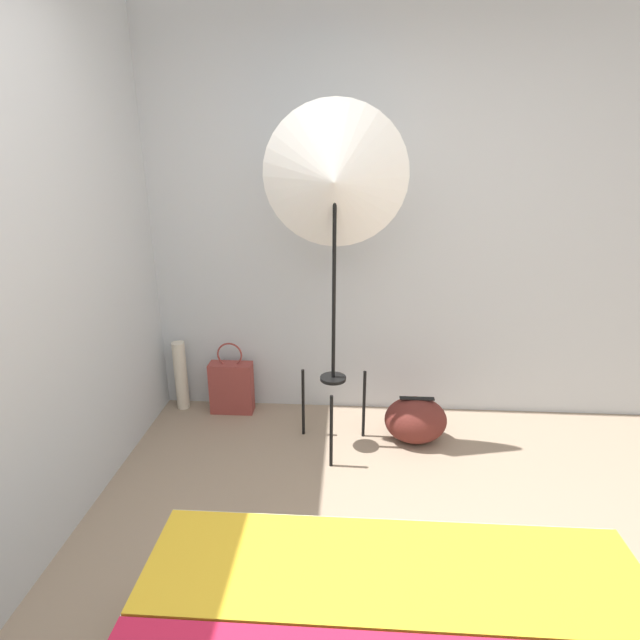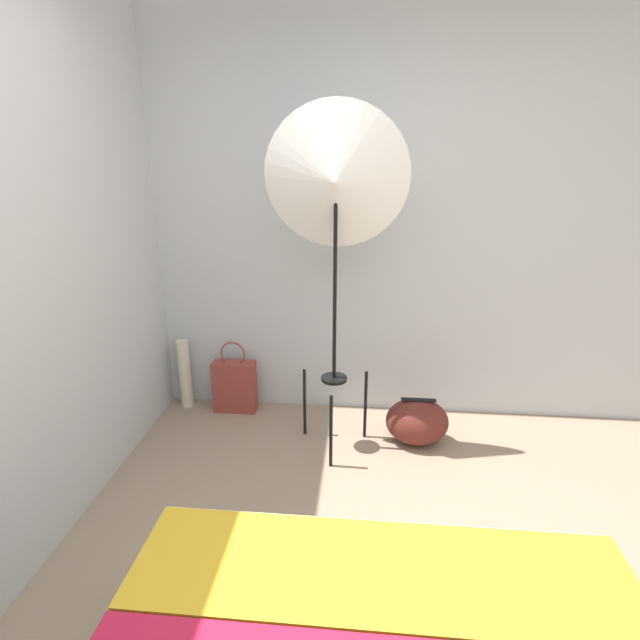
% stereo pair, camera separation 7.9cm
% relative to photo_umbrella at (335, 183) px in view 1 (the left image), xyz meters
% --- Properties ---
extents(wall_back, '(8.00, 0.05, 2.60)m').
position_rel_photo_umbrella_xyz_m(wall_back, '(0.25, 0.53, -0.30)').
color(wall_back, '#B7BCC1').
rests_on(wall_back, ground_plane).
extents(wall_side_left, '(0.05, 8.00, 2.60)m').
position_rel_photo_umbrella_xyz_m(wall_side_left, '(-1.26, -0.55, -0.30)').
color(wall_side_left, '#B7BCC1').
rests_on(wall_side_left, ground_plane).
extents(photo_umbrella, '(0.80, 0.37, 2.02)m').
position_rel_photo_umbrella_xyz_m(photo_umbrella, '(0.00, 0.00, 0.00)').
color(photo_umbrella, black).
rests_on(photo_umbrella, ground_plane).
extents(tote_bag, '(0.30, 0.12, 0.52)m').
position_rel_photo_umbrella_xyz_m(tote_bag, '(-0.73, 0.38, -1.41)').
color(tote_bag, brown).
rests_on(tote_bag, ground_plane).
extents(duffel_bag, '(0.39, 0.30, 0.31)m').
position_rel_photo_umbrella_xyz_m(duffel_bag, '(0.52, 0.08, -1.45)').
color(duffel_bag, '#5B231E').
rests_on(duffel_bag, ground_plane).
extents(paper_roll, '(0.09, 0.09, 0.50)m').
position_rel_photo_umbrella_xyz_m(paper_roll, '(-1.09, 0.42, -1.35)').
color(paper_roll, beige).
rests_on(paper_roll, ground_plane).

